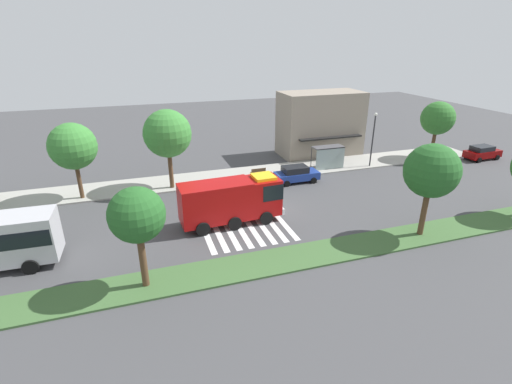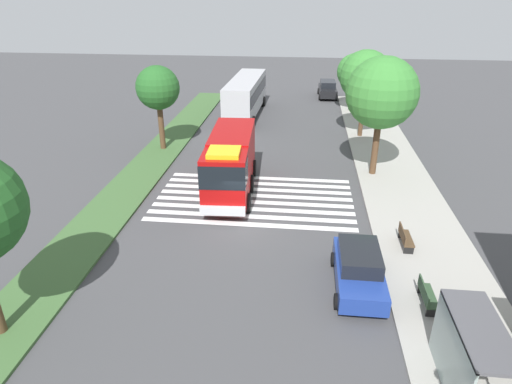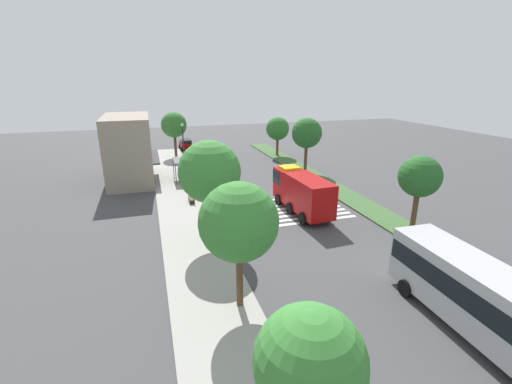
{
  "view_description": "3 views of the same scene",
  "coord_description": "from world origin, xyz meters",
  "views": [
    {
      "loc": [
        -10.3,
        -27.81,
        13.97
      ],
      "look_at": [
        -0.89,
        0.69,
        1.46
      ],
      "focal_mm": 26.2,
      "sensor_mm": 36.0,
      "label": 1
    },
    {
      "loc": [
        20.78,
        2.68,
        11.72
      ],
      "look_at": [
        -1.21,
        0.28,
        1.26
      ],
      "focal_mm": 30.97,
      "sensor_mm": 36.0,
      "label": 2
    },
    {
      "loc": [
        -31.34,
        11.48,
        11.99
      ],
      "look_at": [
        -0.57,
        1.9,
        1.32
      ],
      "focal_mm": 24.35,
      "sensor_mm": 36.0,
      "label": 3
    }
  ],
  "objects": [
    {
      "name": "ground_plane",
      "position": [
        0.0,
        0.0,
        0.0
      ],
      "size": [
        120.0,
        120.0,
        0.0
      ],
      "primitive_type": "plane",
      "color": "#424244"
    },
    {
      "name": "sidewalk",
      "position": [
        0.0,
        8.9,
        0.07
      ],
      "size": [
        60.0,
        4.76,
        0.14
      ],
      "primitive_type": "cube",
      "color": "#9E9B93",
      "rests_on": "ground_plane"
    },
    {
      "name": "median_strip",
      "position": [
        0.0,
        -8.02,
        0.07
      ],
      "size": [
        60.0,
        3.0,
        0.14
      ],
      "primitive_type": "cube",
      "color": "#3D6033",
      "rests_on": "ground_plane"
    },
    {
      "name": "crosswalk",
      "position": [
        -2.91,
        0.0,
        0.01
      ],
      "size": [
        6.75,
        11.73,
        0.01
      ],
      "color": "silver",
      "rests_on": "ground_plane"
    },
    {
      "name": "fire_truck",
      "position": [
        -3.47,
        -1.52,
        2.07
      ],
      "size": [
        8.33,
        3.04,
        3.75
      ],
      "rotation": [
        0.0,
        0.0,
        0.05
      ],
      "color": "#A50C0C",
      "rests_on": "ground_plane"
    },
    {
      "name": "parked_car_west",
      "position": [
        -30.06,
        5.32,
        0.92
      ],
      "size": [
        4.74,
        2.16,
        1.8
      ],
      "rotation": [
        0.0,
        0.0,
        0.02
      ],
      "color": "black",
      "rests_on": "ground_plane"
    },
    {
      "name": "parked_car_mid",
      "position": [
        5.02,
        5.32,
        0.88
      ],
      "size": [
        4.51,
        2.13,
        1.72
      ],
      "rotation": [
        0.0,
        0.0,
        -0.0
      ],
      "color": "navy",
      "rests_on": "ground_plane"
    },
    {
      "name": "transit_bus",
      "position": [
        -21.4,
        -2.93,
        2.11
      ],
      "size": [
        11.0,
        3.14,
        3.56
      ],
      "rotation": [
        0.0,
        0.0,
        3.11
      ],
      "color": "#B2B2B7",
      "rests_on": "ground_plane"
    },
    {
      "name": "bus_stop_shelter",
      "position": [
        10.12,
        7.86,
        1.89
      ],
      "size": [
        3.5,
        1.4,
        2.46
      ],
      "color": "#4C4C51",
      "rests_on": "sidewalk"
    },
    {
      "name": "bench_near_shelter",
      "position": [
        6.12,
        7.88,
        0.59
      ],
      "size": [
        1.6,
        0.5,
        0.9
      ],
      "color": "#2D472D",
      "rests_on": "sidewalk"
    },
    {
      "name": "bench_west_of_shelter",
      "position": [
        1.72,
        7.88,
        0.59
      ],
      "size": [
        1.6,
        0.5,
        0.9
      ],
      "color": "#4C3823",
      "rests_on": "sidewalk"
    },
    {
      "name": "sidewalk_tree_far_west",
      "position": [
        -23.99,
        7.52,
        3.92
      ],
      "size": [
        3.46,
        3.46,
        5.55
      ],
      "color": "#47301E",
      "rests_on": "sidewalk"
    },
    {
      "name": "sidewalk_tree_west",
      "position": [
        -15.66,
        7.52,
        5.04
      ],
      "size": [
        4.13,
        4.13,
        6.98
      ],
      "color": "#513823",
      "rests_on": "sidewalk"
    },
    {
      "name": "sidewalk_tree_center",
      "position": [
        -7.41,
        7.52,
        5.54
      ],
      "size": [
        4.52,
        4.52,
        7.69
      ],
      "color": "#513823",
      "rests_on": "sidewalk"
    },
    {
      "name": "median_tree_far_west",
      "position": [
        -10.76,
        -8.02,
        4.77
      ],
      "size": [
        3.21,
        3.21,
        6.29
      ],
      "color": "#513823",
      "rests_on": "median_strip"
    }
  ]
}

